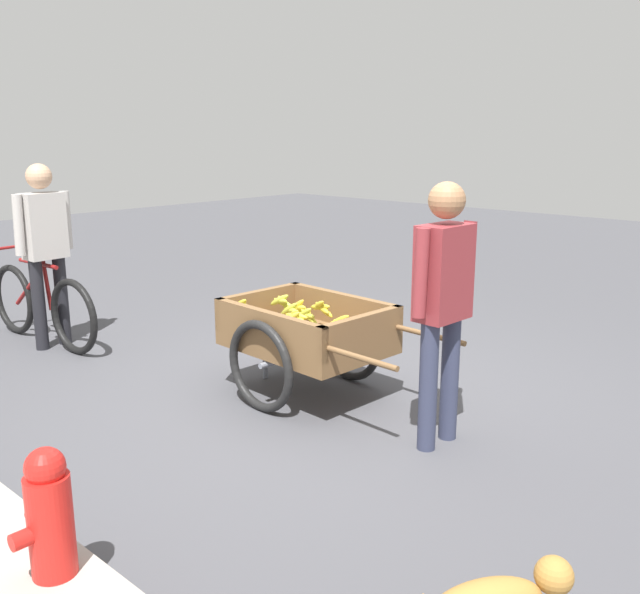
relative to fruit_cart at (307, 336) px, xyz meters
The scene contains 6 objects.
ground_plane 0.49m from the fruit_cart, behind, with size 24.00×24.00×0.00m, color #47474C.
fruit_cart is the anchor object (origin of this frame).
vendor_person 1.26m from the fruit_cart, behind, with size 0.22×0.57×1.59m.
bicycle 2.70m from the fruit_cart, 14.87° to the left, with size 1.66×0.46×0.85m.
cyclist_person 2.61m from the fruit_cart, 15.53° to the left, with size 0.22×0.53×1.60m.
fire_hydrant 2.48m from the fruit_cart, 109.16° to the left, with size 0.25×0.25×0.67m.
Camera 1 is at (-3.05, 3.42, 1.86)m, focal length 38.84 mm.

